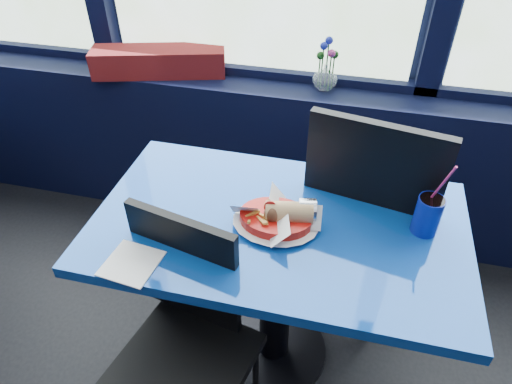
# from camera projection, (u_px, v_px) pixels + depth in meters

# --- Properties ---
(window_sill) EXTENTS (5.00, 0.26, 0.80)m
(window_sill) POSITION_uv_depth(u_px,v_px,m) (254.00, 152.00, 2.40)
(window_sill) COLOR black
(window_sill) RESTS_ON ground
(near_table) EXTENTS (1.20, 0.70, 0.75)m
(near_table) POSITION_uv_depth(u_px,v_px,m) (277.00, 260.00, 1.59)
(near_table) COLOR black
(near_table) RESTS_ON ground
(chair_near_front) EXTENTS (0.47, 0.47, 0.87)m
(chair_near_front) POSITION_uv_depth(u_px,v_px,m) (185.00, 327.00, 1.45)
(chair_near_front) COLOR black
(chair_near_front) RESTS_ON ground
(chair_near_back) EXTENTS (0.56, 0.56, 1.05)m
(chair_near_back) POSITION_uv_depth(u_px,v_px,m) (357.00, 207.00, 1.75)
(chair_near_back) COLOR black
(chair_near_back) RESTS_ON ground
(planter_box) EXTENTS (0.65, 0.32, 0.13)m
(planter_box) POSITION_uv_depth(u_px,v_px,m) (159.00, 61.00, 2.18)
(planter_box) COLOR maroon
(planter_box) RESTS_ON window_sill
(flower_vase) EXTENTS (0.15, 0.15, 0.24)m
(flower_vase) POSITION_uv_depth(u_px,v_px,m) (325.00, 74.00, 2.05)
(flower_vase) COLOR silver
(flower_vase) RESTS_ON window_sill
(food_basket) EXTENTS (0.28, 0.28, 0.09)m
(food_basket) POSITION_uv_depth(u_px,v_px,m) (278.00, 218.00, 1.44)
(food_basket) COLOR #BA120C
(food_basket) RESTS_ON near_table
(ketchup_bottle) EXTENTS (0.06, 0.06, 0.22)m
(ketchup_bottle) POSITION_uv_depth(u_px,v_px,m) (341.00, 159.00, 1.58)
(ketchup_bottle) COLOR #BA120C
(ketchup_bottle) RESTS_ON near_table
(soda_cup) EXTENTS (0.08, 0.08, 0.27)m
(soda_cup) POSITION_uv_depth(u_px,v_px,m) (428.00, 214.00, 1.40)
(soda_cup) COLOR #0E1E9C
(soda_cup) RESTS_ON near_table
(napkin) EXTENTS (0.17, 0.17, 0.00)m
(napkin) POSITION_uv_depth(u_px,v_px,m) (131.00, 263.00, 1.33)
(napkin) COLOR white
(napkin) RESTS_ON near_table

